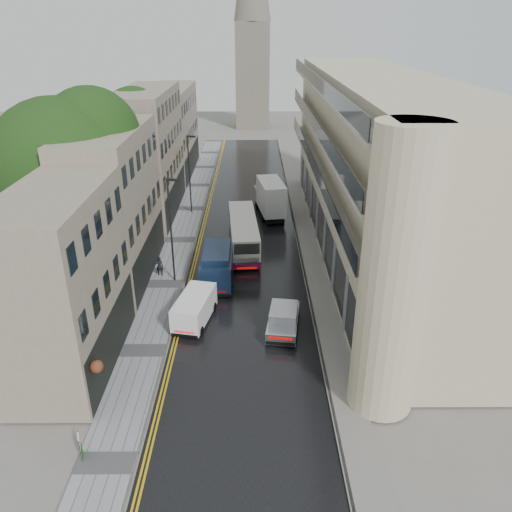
{
  "coord_description": "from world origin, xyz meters",
  "views": [
    {
      "loc": [
        0.63,
        -13.4,
        17.58
      ],
      "look_at": [
        0.8,
        18.0,
        2.92
      ],
      "focal_mm": 35.0,
      "sensor_mm": 36.0,
      "label": 1
    }
  ],
  "objects_px": {
    "white_van": "(174,319)",
    "lamp_post_near": "(171,231)",
    "tree_near": "(65,192)",
    "estate_sign": "(80,446)",
    "white_lorry": "(263,203)",
    "lamp_post_far": "(190,175)",
    "navy_van": "(201,276)",
    "cream_bus": "(233,247)",
    "pedestrian": "(160,266)",
    "tree_far": "(117,157)",
    "silver_hatchback": "(268,331)"
  },
  "relations": [
    {
      "from": "white_van",
      "to": "white_lorry",
      "type": "bearing_deg",
      "value": 84.97
    },
    {
      "from": "tree_near",
      "to": "navy_van",
      "type": "relative_size",
      "value": 2.5
    },
    {
      "from": "white_lorry",
      "to": "lamp_post_near",
      "type": "relative_size",
      "value": 0.91
    },
    {
      "from": "silver_hatchback",
      "to": "lamp_post_near",
      "type": "xyz_separation_m",
      "value": [
        -6.76,
        7.92,
        3.24
      ]
    },
    {
      "from": "white_van",
      "to": "cream_bus",
      "type": "bearing_deg",
      "value": 84.28
    },
    {
      "from": "navy_van",
      "to": "lamp_post_near",
      "type": "height_order",
      "value": "lamp_post_near"
    },
    {
      "from": "silver_hatchback",
      "to": "white_van",
      "type": "bearing_deg",
      "value": 177.89
    },
    {
      "from": "cream_bus",
      "to": "silver_hatchback",
      "type": "bearing_deg",
      "value": -81.71
    },
    {
      "from": "tree_near",
      "to": "cream_bus",
      "type": "relative_size",
      "value": 1.45
    },
    {
      "from": "navy_van",
      "to": "white_van",
      "type": "bearing_deg",
      "value": -104.2
    },
    {
      "from": "navy_van",
      "to": "estate_sign",
      "type": "xyz_separation_m",
      "value": [
        -3.98,
        -14.87,
        -0.76
      ]
    },
    {
      "from": "white_van",
      "to": "pedestrian",
      "type": "relative_size",
      "value": 2.68
    },
    {
      "from": "white_lorry",
      "to": "pedestrian",
      "type": "xyz_separation_m",
      "value": [
        -8.05,
        -11.61,
        -0.98
      ]
    },
    {
      "from": "lamp_post_far",
      "to": "navy_van",
      "type": "bearing_deg",
      "value": -64.7
    },
    {
      "from": "navy_van",
      "to": "lamp_post_far",
      "type": "distance_m",
      "value": 17.23
    },
    {
      "from": "white_lorry",
      "to": "silver_hatchback",
      "type": "distance_m",
      "value": 20.32
    },
    {
      "from": "white_lorry",
      "to": "lamp_post_far",
      "type": "xyz_separation_m",
      "value": [
        -7.24,
        2.51,
        2.1
      ]
    },
    {
      "from": "tree_near",
      "to": "estate_sign",
      "type": "xyz_separation_m",
      "value": [
        5.45,
        -17.01,
        -6.27
      ]
    },
    {
      "from": "lamp_post_near",
      "to": "tree_near",
      "type": "bearing_deg",
      "value": -162.5
    },
    {
      "from": "white_van",
      "to": "pedestrian",
      "type": "height_order",
      "value": "white_van"
    },
    {
      "from": "cream_bus",
      "to": "lamp_post_far",
      "type": "relative_size",
      "value": 1.24
    },
    {
      "from": "estate_sign",
      "to": "navy_van",
      "type": "bearing_deg",
      "value": 54.95
    },
    {
      "from": "lamp_post_far",
      "to": "estate_sign",
      "type": "xyz_separation_m",
      "value": [
        -1.35,
        -31.71,
        -3.31
      ]
    },
    {
      "from": "tree_near",
      "to": "cream_bus",
      "type": "distance_m",
      "value": 13.17
    },
    {
      "from": "pedestrian",
      "to": "lamp_post_far",
      "type": "distance_m",
      "value": 14.48
    },
    {
      "from": "white_lorry",
      "to": "lamp_post_far",
      "type": "distance_m",
      "value": 7.94
    },
    {
      "from": "tree_near",
      "to": "navy_van",
      "type": "distance_m",
      "value": 11.13
    },
    {
      "from": "navy_van",
      "to": "estate_sign",
      "type": "bearing_deg",
      "value": -105.21
    },
    {
      "from": "tree_near",
      "to": "white_van",
      "type": "xyz_separation_m",
      "value": [
        8.2,
        -7.09,
        -5.97
      ]
    },
    {
      "from": "pedestrian",
      "to": "white_van",
      "type": "bearing_deg",
      "value": 113.04
    },
    {
      "from": "lamp_post_near",
      "to": "estate_sign",
      "type": "distance_m",
      "value": 17.25
    },
    {
      "from": "white_lorry",
      "to": "navy_van",
      "type": "xyz_separation_m",
      "value": [
        -4.6,
        -14.32,
        -0.45
      ]
    },
    {
      "from": "silver_hatchback",
      "to": "white_van",
      "type": "xyz_separation_m",
      "value": [
        -5.76,
        1.02,
        0.18
      ]
    },
    {
      "from": "navy_van",
      "to": "estate_sign",
      "type": "relative_size",
      "value": 4.97
    },
    {
      "from": "pedestrian",
      "to": "white_lorry",
      "type": "bearing_deg",
      "value": -117.83
    },
    {
      "from": "tree_far",
      "to": "silver_hatchback",
      "type": "xyz_separation_m",
      "value": [
        13.66,
        -21.11,
        -5.43
      ]
    },
    {
      "from": "silver_hatchback",
      "to": "white_van",
      "type": "distance_m",
      "value": 5.85
    },
    {
      "from": "estate_sign",
      "to": "tree_near",
      "type": "bearing_deg",
      "value": 87.71
    },
    {
      "from": "navy_van",
      "to": "estate_sign",
      "type": "distance_m",
      "value": 15.42
    },
    {
      "from": "tree_near",
      "to": "navy_van",
      "type": "bearing_deg",
      "value": -12.77
    },
    {
      "from": "tree_near",
      "to": "estate_sign",
      "type": "bearing_deg",
      "value": -72.24
    },
    {
      "from": "navy_van",
      "to": "lamp_post_far",
      "type": "height_order",
      "value": "lamp_post_far"
    },
    {
      "from": "pedestrian",
      "to": "tree_far",
      "type": "bearing_deg",
      "value": -58.49
    },
    {
      "from": "white_lorry",
      "to": "pedestrian",
      "type": "distance_m",
      "value": 14.16
    },
    {
      "from": "tree_far",
      "to": "silver_hatchback",
      "type": "distance_m",
      "value": 25.72
    },
    {
      "from": "cream_bus",
      "to": "navy_van",
      "type": "relative_size",
      "value": 1.73
    },
    {
      "from": "white_lorry",
      "to": "estate_sign",
      "type": "xyz_separation_m",
      "value": [
        -8.59,
        -29.2,
        -1.21
      ]
    },
    {
      "from": "silver_hatchback",
      "to": "navy_van",
      "type": "relative_size",
      "value": 0.75
    },
    {
      "from": "white_lorry",
      "to": "white_van",
      "type": "height_order",
      "value": "white_lorry"
    },
    {
      "from": "white_van",
      "to": "lamp_post_near",
      "type": "relative_size",
      "value": 0.54
    }
  ]
}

